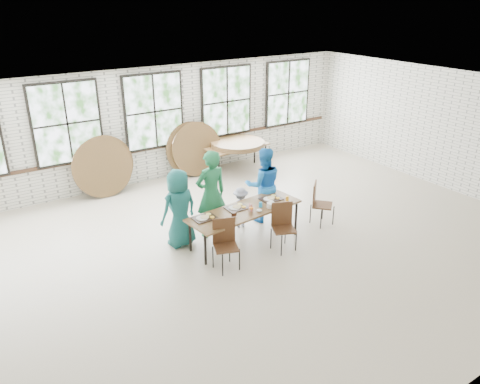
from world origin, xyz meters
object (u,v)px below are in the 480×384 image
object	(u,v)px
chair_near_right	(283,222)
storage_table	(238,148)
dining_table	(245,212)
chair_near_left	(225,240)

from	to	relation	value
chair_near_right	storage_table	xyz separation A→B (m)	(1.66, 4.16, 0.13)
dining_table	chair_near_left	size ratio (longest dim) A/B	2.60
chair_near_left	chair_near_right	size ratio (longest dim) A/B	1.00
chair_near_right	dining_table	bearing A→B (deg)	154.95
dining_table	storage_table	world-z (taller)	same
dining_table	chair_near_left	distance (m)	0.98
dining_table	chair_near_right	distance (m)	0.78
chair_near_left	storage_table	distance (m)	5.10
chair_near_left	chair_near_right	world-z (taller)	same
dining_table	chair_near_left	xyz separation A→B (m)	(-0.80, -0.55, -0.13)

